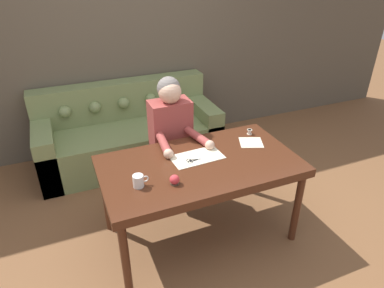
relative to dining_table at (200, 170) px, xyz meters
name	(u,v)px	position (x,y,z in m)	size (l,w,h in m)	color
ground_plane	(188,234)	(-0.09, 0.02, -0.66)	(16.00, 16.00, 0.00)	brown
wall_back	(126,39)	(-0.09, 1.88, 0.64)	(8.00, 0.06, 2.60)	brown
dining_table	(200,170)	(0.00, 0.00, 0.00)	(1.53, 0.85, 0.73)	#472314
couch	(129,134)	(-0.25, 1.47, -0.35)	(1.99, 0.83, 0.87)	olive
person	(171,142)	(-0.03, 0.59, -0.04)	(0.44, 0.62, 1.23)	#33281E
pattern_paper_main	(197,157)	(0.01, 0.08, 0.07)	(0.42, 0.24, 0.00)	beige
pattern_paper_offcut	(251,142)	(0.53, 0.12, 0.07)	(0.24, 0.24, 0.00)	beige
scissors	(195,160)	(-0.03, 0.04, 0.07)	(0.21, 0.07, 0.01)	silver
mug	(139,181)	(-0.52, -0.12, 0.11)	(0.11, 0.08, 0.09)	silver
thread_spool	(250,132)	(0.60, 0.26, 0.09)	(0.04, 0.04, 0.05)	beige
pin_cushion	(175,180)	(-0.28, -0.19, 0.10)	(0.07, 0.07, 0.07)	#4C3828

